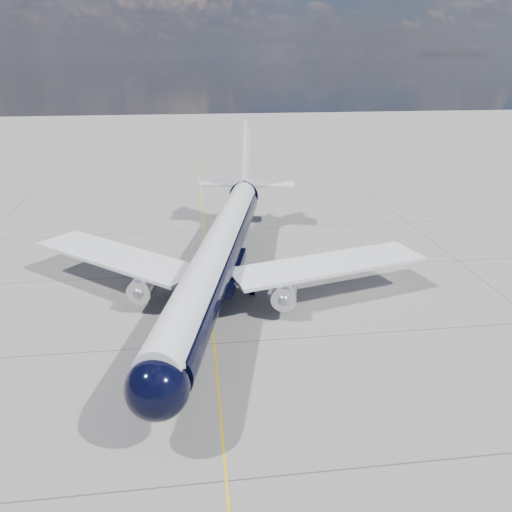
{
  "coord_description": "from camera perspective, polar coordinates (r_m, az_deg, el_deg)",
  "views": [
    {
      "loc": [
        -1.02,
        -27.02,
        23.04
      ],
      "look_at": [
        4.84,
        19.71,
        4.0
      ],
      "focal_mm": 35.0,
      "sensor_mm": 36.0,
      "label": 1
    }
  ],
  "objects": [
    {
      "name": "main_airliner",
      "position": [
        50.76,
        -4.15,
        0.66
      ],
      "size": [
        41.2,
        50.88,
        14.86
      ],
      "rotation": [
        0.0,
        0.0,
        -0.23
      ],
      "color": "black",
      "rests_on": "ground"
    },
    {
      "name": "ground",
      "position": [
        61.51,
        -5.68,
        -0.1
      ],
      "size": [
        320.0,
        320.0,
        0.0
      ],
      "primitive_type": "plane",
      "color": "gray",
      "rests_on": "ground"
    },
    {
      "name": "taxiway_centerline",
      "position": [
        56.9,
        -5.51,
        -1.98
      ],
      "size": [
        0.16,
        160.0,
        0.01
      ],
      "primitive_type": "cube",
      "color": "#EBB80C",
      "rests_on": "ground"
    }
  ]
}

